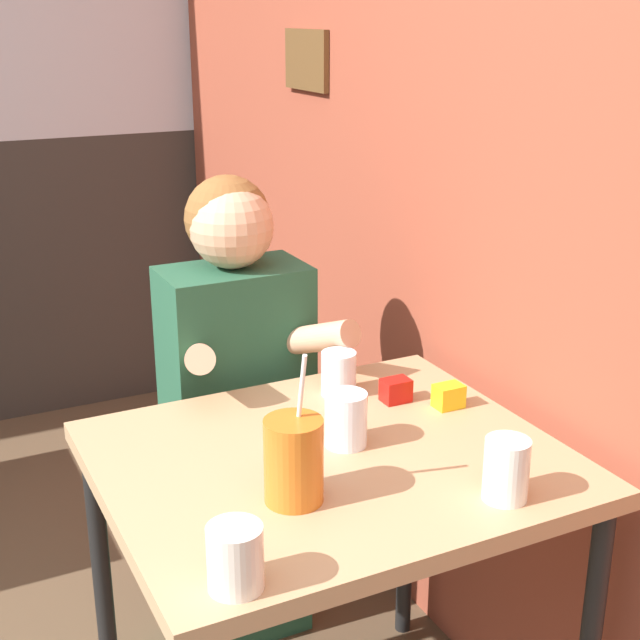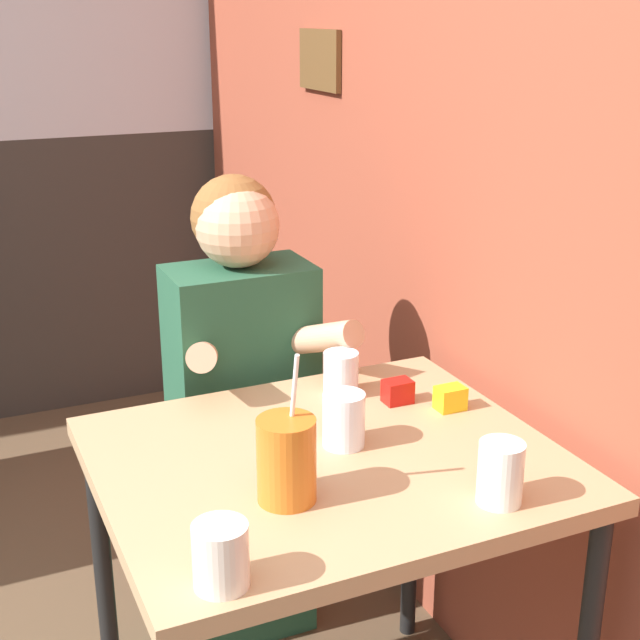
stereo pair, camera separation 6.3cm
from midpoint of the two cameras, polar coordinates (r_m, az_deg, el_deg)
The scene contains 10 objects.
brick_wall_right at distance 2.52m, azimuth 3.36°, elevation 14.58°, with size 0.08×4.50×2.70m.
main_table at distance 1.74m, azimuth 1.55°, elevation -11.05°, with size 0.85×0.73×0.76m.
person_seated at distance 2.20m, azimuth -4.11°, elevation -5.75°, with size 0.42×0.40×1.20m.
cocktail_pitcher at distance 1.52m, azimuth -0.95°, elevation -8.95°, with size 0.10×0.10×0.27m.
glass_near_pitcher at distance 1.71m, azimuth 2.60°, elevation -6.40°, with size 0.08×0.08×0.11m.
glass_center at distance 1.56m, azimuth 12.64°, elevation -9.53°, with size 0.08×0.08×0.11m.
glass_far_side at distance 1.33m, azimuth -4.97°, elevation -14.80°, with size 0.08×0.08×0.10m.
glass_by_brick at distance 1.93m, azimuth 2.29°, elevation -3.46°, with size 0.08×0.08×0.10m.
condiment_ketchup at distance 1.91m, azimuth 5.94°, elevation -4.58°, with size 0.06×0.04×0.05m.
condiment_mustard at distance 1.90m, azimuth 9.29°, elevation -4.96°, with size 0.06×0.04×0.05m.
Camera 2 is at (0.28, -0.99, 1.55)m, focal length 50.00 mm.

